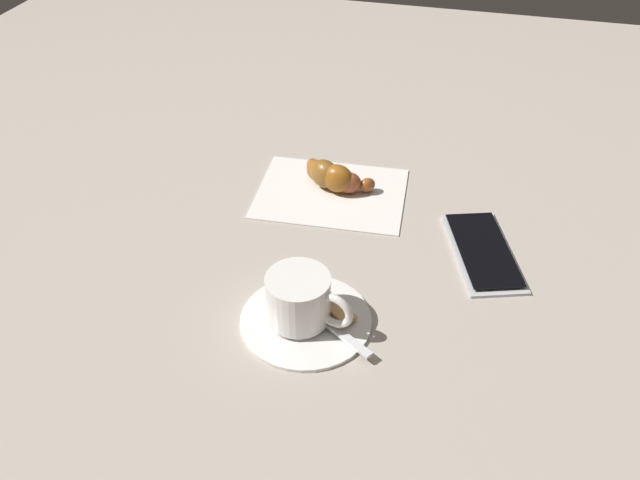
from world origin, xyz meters
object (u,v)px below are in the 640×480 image
object	(u,v)px
saucer	(306,319)
napkin	(331,193)
sugar_packet	(332,305)
cell_phone	(483,251)
croissant	(333,176)
espresso_cup	(300,298)
teaspoon	(315,313)

from	to	relation	value
saucer	napkin	world-z (taller)	saucer
sugar_packet	napkin	bearing A→B (deg)	-37.58
napkin	cell_phone	size ratio (longest dim) A/B	1.20
cell_phone	sugar_packet	bearing A→B (deg)	-46.96
croissant	espresso_cup	bearing A→B (deg)	5.83
teaspoon	cell_phone	size ratio (longest dim) A/B	0.65
teaspoon	sugar_packet	bearing A→B (deg)	135.78
croissant	saucer	bearing A→B (deg)	7.11
teaspoon	sugar_packet	size ratio (longest dim) A/B	1.76
napkin	cell_phone	distance (m)	0.22
saucer	sugar_packet	xyz separation A→B (m)	(-0.02, 0.02, 0.01)
napkin	espresso_cup	bearing A→B (deg)	5.90
sugar_packet	cell_phone	xyz separation A→B (m)	(-0.14, 0.15, -0.01)
cell_phone	croissant	bearing A→B (deg)	-113.02
sugar_packet	napkin	distance (m)	0.23
saucer	croissant	world-z (taller)	croissant
saucer	espresso_cup	size ratio (longest dim) A/B	1.46
espresso_cup	teaspoon	size ratio (longest dim) A/B	0.89
espresso_cup	cell_phone	bearing A→B (deg)	132.03
teaspoon	cell_phone	world-z (taller)	teaspoon
teaspoon	sugar_packet	xyz separation A→B (m)	(-0.02, 0.02, 0.00)
cell_phone	espresso_cup	bearing A→B (deg)	-47.97
croissant	sugar_packet	bearing A→B (deg)	13.53
espresso_cup	croissant	world-z (taller)	espresso_cup
sugar_packet	croissant	world-z (taller)	croissant
espresso_cup	saucer	bearing A→B (deg)	112.85
croissant	napkin	bearing A→B (deg)	4.24
saucer	espresso_cup	xyz separation A→B (m)	(0.00, -0.01, 0.03)
saucer	cell_phone	bearing A→B (deg)	132.50
saucer	espresso_cup	distance (m)	0.03
sugar_packet	croissant	bearing A→B (deg)	-38.03
teaspoon	cell_phone	xyz separation A→B (m)	(-0.16, 0.17, -0.01)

